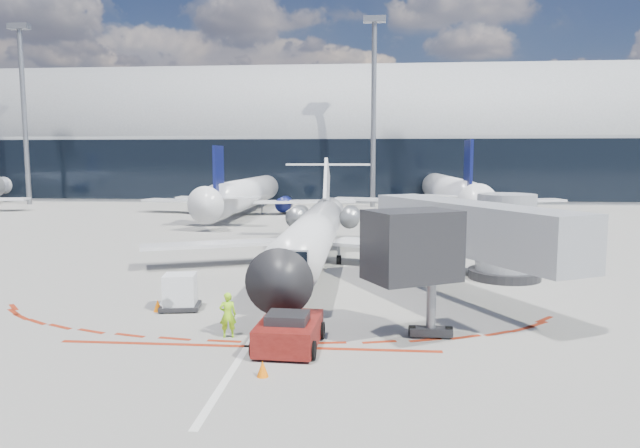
# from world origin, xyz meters

# --- Properties ---
(ground) EXTENTS (260.00, 260.00, 0.00)m
(ground) POSITION_xyz_m (0.00, 0.00, 0.00)
(ground) COLOR slate
(ground) RESTS_ON ground
(apron_centerline) EXTENTS (0.25, 40.00, 0.01)m
(apron_centerline) POSITION_xyz_m (0.00, 2.00, 0.01)
(apron_centerline) COLOR silver
(apron_centerline) RESTS_ON ground
(apron_stop_bar) EXTENTS (14.00, 0.25, 0.01)m
(apron_stop_bar) POSITION_xyz_m (0.00, -11.50, 0.01)
(apron_stop_bar) COLOR maroon
(apron_stop_bar) RESTS_ON ground
(terminal_building) EXTENTS (150.00, 24.15, 24.00)m
(terminal_building) POSITION_xyz_m (0.00, 64.97, 8.52)
(terminal_building) COLOR #9C9FA2
(terminal_building) RESTS_ON ground
(jet_bridge) EXTENTS (10.03, 15.20, 4.90)m
(jet_bridge) POSITION_xyz_m (9.79, -3.01, 3.01)
(jet_bridge) COLOR gray
(jet_bridge) RESTS_ON ground
(light_mast_west) EXTENTS (0.70, 0.70, 25.00)m
(light_mast_west) POSITION_xyz_m (-45.00, 48.00, 12.50)
(light_mast_west) COLOR slate
(light_mast_west) RESTS_ON ground
(light_mast_centre) EXTENTS (0.70, 0.70, 25.00)m
(light_mast_centre) POSITION_xyz_m (5.00, 48.00, 12.50)
(light_mast_centre) COLOR slate
(light_mast_centre) RESTS_ON ground
(regional_jet) EXTENTS (22.03, 27.16, 6.80)m
(regional_jet) POSITION_xyz_m (1.08, 3.48, 2.27)
(regional_jet) COLOR silver
(regional_jet) RESTS_ON ground
(pushback_tug) EXTENTS (2.39, 5.29, 1.36)m
(pushback_tug) POSITION_xyz_m (1.54, -11.51, 0.60)
(pushback_tug) COLOR #540E0C
(pushback_tug) RESTS_ON ground
(ramp_worker) EXTENTS (0.72, 0.56, 1.75)m
(ramp_worker) POSITION_xyz_m (-0.95, -10.50, 0.88)
(ramp_worker) COLOR #9CF419
(ramp_worker) RESTS_ON ground
(uld_container) EXTENTS (1.94, 1.73, 1.62)m
(uld_container) POSITION_xyz_m (-4.06, -6.78, 0.80)
(uld_container) COLOR black
(uld_container) RESTS_ON ground
(safety_cone_left) EXTENTS (0.39, 0.39, 0.54)m
(safety_cone_left) POSITION_xyz_m (-4.97, -7.16, 0.27)
(safety_cone_left) COLOR #FF6E05
(safety_cone_left) RESTS_ON ground
(safety_cone_right) EXTENTS (0.37, 0.37, 0.52)m
(safety_cone_right) POSITION_xyz_m (1.08, -14.27, 0.26)
(safety_cone_right) COLOR #FF6E05
(safety_cone_right) RESTS_ON ground
(bg_airliner_1) EXTENTS (30.75, 32.56, 9.95)m
(bg_airliner_1) POSITION_xyz_m (-10.36, 37.13, 4.97)
(bg_airliner_1) COLOR silver
(bg_airliner_1) RESTS_ON ground
(bg_airliner_2) EXTENTS (32.91, 34.85, 10.65)m
(bg_airliner_2) POSITION_xyz_m (14.02, 39.41, 5.32)
(bg_airliner_2) COLOR silver
(bg_airliner_2) RESTS_ON ground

